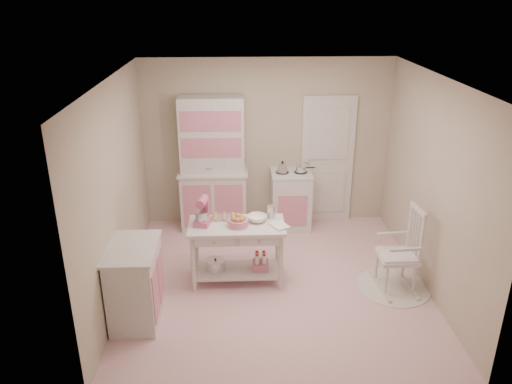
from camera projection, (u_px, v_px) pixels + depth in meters
room_shell at (277, 161)px, 5.83m from camera, size 3.84×3.84×2.62m
door at (327, 160)px, 7.83m from camera, size 0.82×0.05×2.04m
hutch at (213, 165)px, 7.56m from camera, size 1.06×0.50×2.08m
stove at (291, 200)px, 7.78m from camera, size 0.62×0.57×0.92m
base_cabinet at (135, 283)px, 5.59m from camera, size 0.54×0.84×0.92m
lace_rug at (393, 287)px, 6.34m from camera, size 0.92×0.92×0.01m
rocking_chair at (398, 249)px, 6.13m from camera, size 0.54×0.76×1.10m
work_table at (237, 253)px, 6.36m from camera, size 1.20×0.60×0.80m
stand_mixer at (202, 212)px, 6.14m from camera, size 0.26×0.32×0.34m
cookie_tray at (225, 218)px, 6.36m from camera, size 0.34×0.24×0.02m
bread_basket at (238, 223)px, 6.14m from camera, size 0.25×0.25×0.09m
mixing_bowl at (257, 218)px, 6.27m from camera, size 0.25×0.25×0.08m
metal_pitcher at (271, 212)px, 6.34m from camera, size 0.10×0.10×0.17m
recipe_book at (273, 227)px, 6.11m from camera, size 0.27×0.29×0.02m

